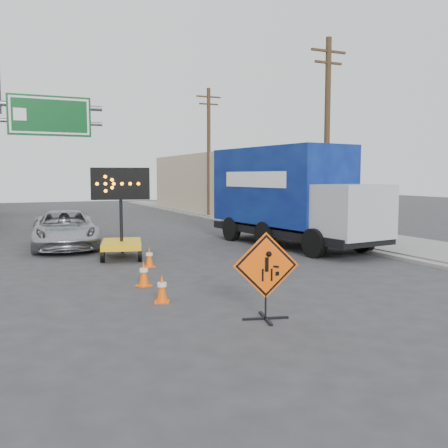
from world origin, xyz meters
TOP-DOWN VIEW (x-y plane):
  - ground at (0.00, 0.00)m, footprint 100.00×100.00m
  - curb_right at (7.20, 15.00)m, footprint 0.40×60.00m
  - sidewalk_right at (9.50, 15.00)m, footprint 4.00×60.00m
  - building_right_far at (13.00, 30.00)m, footprint 10.00×14.00m
  - highway_gantry at (-4.43, 17.96)m, footprint 6.18×0.38m
  - utility_pole_near at (8.00, 10.00)m, footprint 1.80×0.26m
  - utility_pole_far at (8.00, 24.00)m, footprint 1.80×0.26m
  - construction_sign at (-0.65, -0.11)m, footprint 1.31×0.94m
  - arrow_board at (-1.65, 8.61)m, footprint 1.99×2.50m
  - pickup_truck at (-3.18, 12.11)m, footprint 2.96×5.60m
  - box_truck at (5.47, 8.98)m, footprint 3.60×8.88m
  - cone_a at (-2.17, 2.07)m, footprint 0.43×0.43m
  - cone_b at (-2.11, 3.90)m, footprint 0.45×0.45m
  - cone_c at (-1.23, 6.54)m, footprint 0.37×0.37m

SIDE VIEW (x-z plane):
  - ground at x=0.00m, z-range 0.00..0.00m
  - curb_right at x=7.20m, z-range 0.00..0.12m
  - sidewalk_right at x=9.50m, z-range 0.00..0.15m
  - cone_c at x=-1.23m, z-range 0.00..0.65m
  - cone_a at x=-2.17m, z-range 0.00..0.66m
  - cone_b at x=-2.11m, z-range 0.00..0.68m
  - arrow_board at x=-1.65m, z-range -0.89..2.30m
  - pickup_truck at x=-3.18m, z-range 0.00..1.50m
  - construction_sign at x=-0.65m, z-range 0.05..1.83m
  - box_truck at x=5.47m, z-range -0.19..3.90m
  - building_right_far at x=13.00m, z-range 0.00..4.60m
  - utility_pole_near at x=8.00m, z-range 0.18..9.18m
  - utility_pole_far at x=8.00m, z-range 0.18..9.18m
  - highway_gantry at x=-4.43m, z-range 1.62..8.52m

